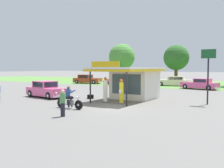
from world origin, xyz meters
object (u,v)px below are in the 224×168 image
(gas_pump_nearside, at_px, (105,91))
(spare_tire_stack, at_px, (90,97))
(gas_pump_offside, at_px, (121,92))
(motorcycle_with_rider, at_px, (69,99))
(parked_car_back_row_left, at_px, (200,84))
(parked_car_second_row_spare, at_px, (174,81))
(roadside_pole_sign, at_px, (208,66))
(bystander_admiring_sedan, at_px, (63,102))
(parked_car_back_row_centre, at_px, (121,81))
(featured_classic_sedan, at_px, (47,90))
(parked_car_back_row_far_left, at_px, (87,79))

(gas_pump_nearside, bearing_deg, spare_tire_stack, 150.57)
(gas_pump_offside, distance_m, motorcycle_with_rider, 4.42)
(parked_car_back_row_left, relative_size, parked_car_second_row_spare, 0.89)
(roadside_pole_sign, bearing_deg, bystander_admiring_sedan, -122.18)
(parked_car_back_row_left, bearing_deg, parked_car_back_row_centre, 175.99)
(motorcycle_with_rider, relative_size, spare_tire_stack, 3.80)
(featured_classic_sedan, height_order, parked_car_second_row_spare, featured_classic_sedan)
(parked_car_back_row_far_left, relative_size, parked_car_second_row_spare, 0.92)
(roadside_pole_sign, bearing_deg, gas_pump_nearside, -156.07)
(roadside_pole_sign, bearing_deg, parked_car_back_row_centre, 137.39)
(parked_car_back_row_centre, bearing_deg, spare_tire_stack, -69.26)
(parked_car_back_row_far_left, height_order, bystander_admiring_sedan, bystander_admiring_sedan)
(featured_classic_sedan, distance_m, parked_car_back_row_left, 20.17)
(bystander_admiring_sedan, relative_size, spare_tire_stack, 2.67)
(parked_car_second_row_spare, xyz_separation_m, bystander_admiring_sedan, (2.83, -28.43, 0.15))
(motorcycle_with_rider, distance_m, parked_car_back_row_far_left, 28.49)
(parked_car_second_row_spare, bearing_deg, parked_car_back_row_left, -41.96)
(parked_car_back_row_left, height_order, parked_car_back_row_centre, parked_car_back_row_centre)
(spare_tire_stack, bearing_deg, motorcycle_with_rider, -68.06)
(featured_classic_sedan, relative_size, parked_car_second_row_spare, 0.87)
(parked_car_second_row_spare, bearing_deg, featured_classic_sedan, -103.82)
(parked_car_back_row_left, xyz_separation_m, parked_car_back_row_far_left, (-20.16, 1.96, 0.07))
(motorcycle_with_rider, distance_m, parked_car_second_row_spare, 25.96)
(parked_car_second_row_spare, bearing_deg, parked_car_back_row_far_left, -170.41)
(gas_pump_nearside, distance_m, parked_car_back_row_centre, 20.44)
(motorcycle_with_rider, xyz_separation_m, parked_car_back_row_centre, (-8.57, 22.30, 0.06))
(parked_car_back_row_far_left, xyz_separation_m, roadside_pole_sign, (24.08, -16.15, 2.23))
(gas_pump_nearside, distance_m, bystander_admiring_sedan, 6.57)
(gas_pump_nearside, relative_size, parked_car_back_row_left, 0.41)
(gas_pump_offside, bearing_deg, spare_tire_stack, 160.33)
(parked_car_back_row_far_left, xyz_separation_m, bystander_admiring_sedan, (17.96, -25.88, 0.11))
(parked_car_back_row_far_left, distance_m, bystander_admiring_sedan, 31.50)
(parked_car_back_row_centre, relative_size, spare_tire_stack, 9.67)
(gas_pump_offside, xyz_separation_m, roadside_pole_sign, (5.85, 3.27, 2.05))
(gas_pump_nearside, relative_size, gas_pump_offside, 1.05)
(roadside_pole_sign, distance_m, spare_tire_stack, 10.53)
(parked_car_back_row_far_left, xyz_separation_m, spare_tire_stack, (14.08, -17.95, -0.55))
(parked_car_back_row_far_left, height_order, spare_tire_stack, parked_car_back_row_far_left)
(parked_car_second_row_spare, bearing_deg, motorcycle_with_rider, -87.49)
(gas_pump_nearside, height_order, gas_pump_offside, gas_pump_nearside)
(parked_car_back_row_centre, height_order, spare_tire_stack, parked_car_back_row_centre)
(featured_classic_sedan, relative_size, parked_car_back_row_far_left, 0.94)
(parked_car_back_row_far_left, distance_m, roadside_pole_sign, 29.08)
(spare_tire_stack, bearing_deg, parked_car_back_row_centre, 110.74)
(parked_car_back_row_centre, bearing_deg, parked_car_second_row_spare, 26.09)
(bystander_admiring_sedan, relative_size, roadside_pole_sign, 0.37)
(gas_pump_nearside, distance_m, gas_pump_offside, 1.52)
(parked_car_back_row_centre, bearing_deg, motorcycle_with_rider, -68.97)
(motorcycle_with_rider, bearing_deg, parked_car_back_row_centre, 111.03)
(featured_classic_sedan, bearing_deg, parked_car_second_row_spare, 76.18)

